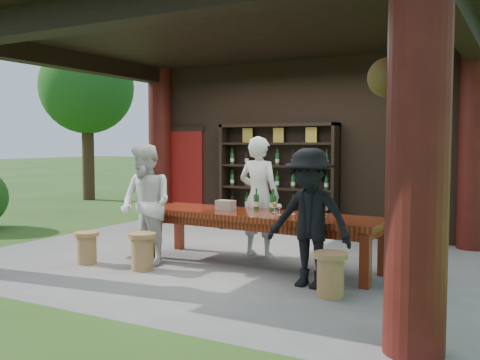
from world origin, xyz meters
The scene contains 14 objects.
ground centered at (0.00, 0.00, 0.00)m, with size 90.00×90.00×0.00m, color #2D5119.
pavilion centered at (-0.01, 0.43, 2.13)m, with size 7.50×6.00×3.60m.
wine_shelf centered at (-0.31, 2.45, 1.05)m, with size 2.38×0.36×2.09m.
tasting_table centered at (0.62, -0.21, 0.64)m, with size 3.62×1.10×0.75m.
stool_near_left centered at (-0.64, -1.19, 0.27)m, with size 0.38×0.38×0.51m.
stool_near_right centered at (2.02, -1.19, 0.27)m, with size 0.38×0.38×0.51m.
stool_far_left centered at (-1.58, -1.27, 0.24)m, with size 0.35×0.35×0.46m.
host centered at (0.34, 0.37, 0.91)m, with size 0.66×0.44×1.82m, color silver.
guest_woman centered at (-0.81, -0.89, 0.86)m, with size 0.83×0.65×1.71m, color silver.
guest_man centered at (1.65, -0.91, 0.83)m, with size 1.07×0.62×1.66m, color black.
table_bottles centered at (0.61, 0.11, 0.90)m, with size 0.37×0.15×0.31m.
table_glasses centered at (1.12, -0.16, 0.82)m, with size 0.82×0.27×0.15m.
napkin_basket centered at (0.06, -0.16, 0.82)m, with size 0.26×0.18×0.14m, color #BF6672.
shrubs centered at (2.03, 0.82, 0.55)m, with size 23.11×9.06×1.36m.
Camera 1 is at (3.95, -6.84, 1.73)m, focal length 40.00 mm.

